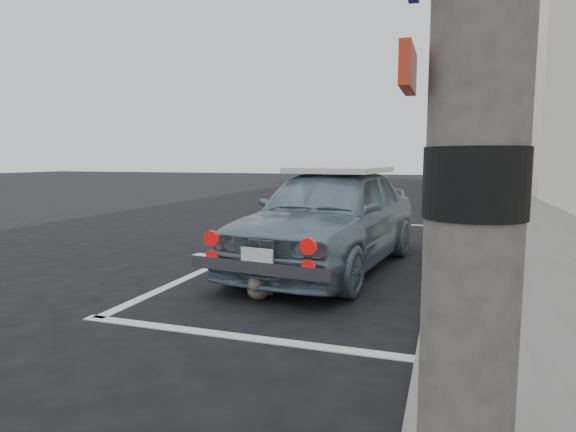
# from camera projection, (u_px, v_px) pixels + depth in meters

# --- Properties ---
(ground) EXTENTS (80.00, 80.00, 0.00)m
(ground) POSITION_uv_depth(u_px,v_px,m) (217.00, 312.00, 4.37)
(ground) COLOR black
(ground) RESTS_ON ground
(sidewalk) EXTENTS (2.80, 40.00, 0.15)m
(sidewalk) POSITION_uv_depth(u_px,v_px,m) (565.00, 280.00, 5.23)
(sidewalk) COLOR slate
(sidewalk) RESTS_ON ground
(building_far) EXTENTS (3.50, 10.00, 8.00)m
(building_far) POSITION_uv_depth(u_px,v_px,m) (560.00, 98.00, 20.71)
(building_far) COLOR #B2AAA2
(building_far) RESTS_ON ground
(pline_rear) EXTENTS (3.00, 0.12, 0.01)m
(pline_rear) POSITION_uv_depth(u_px,v_px,m) (245.00, 337.00, 3.74)
(pline_rear) COLOR silver
(pline_rear) RESTS_ON ground
(pline_front) EXTENTS (3.00, 0.12, 0.01)m
(pline_front) POSITION_uv_depth(u_px,v_px,m) (376.00, 223.00, 10.32)
(pline_front) COLOR silver
(pline_front) RESTS_ON ground
(pline_side) EXTENTS (0.12, 7.00, 0.01)m
(pline_side) POSITION_uv_depth(u_px,v_px,m) (253.00, 248.00, 7.47)
(pline_side) COLOR silver
(pline_side) RESTS_ON ground
(retro_coupe) EXTENTS (2.00, 4.01, 1.31)m
(retro_coupe) POSITION_uv_depth(u_px,v_px,m) (330.00, 216.00, 6.13)
(retro_coupe) COLOR slate
(retro_coupe) RESTS_ON ground
(cat) EXTENTS (0.28, 0.54, 0.29)m
(cat) POSITION_uv_depth(u_px,v_px,m) (259.00, 286.00, 4.75)
(cat) COLOR #726457
(cat) RESTS_ON ground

